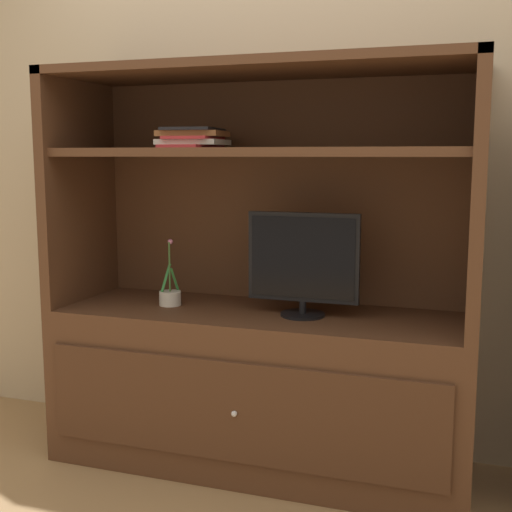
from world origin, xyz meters
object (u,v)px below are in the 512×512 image
(media_console, at_px, (260,346))
(potted_plant, at_px, (170,296))
(magazine_stack, at_px, (193,138))
(tv_monitor, at_px, (303,262))

(media_console, xyz_separation_m, potted_plant, (-0.42, -0.02, 0.20))
(potted_plant, bearing_deg, magazine_stack, 6.14)
(media_console, relative_size, magazine_stack, 5.51)
(tv_monitor, height_order, potted_plant, tv_monitor)
(tv_monitor, xyz_separation_m, magazine_stack, (-0.50, 0.02, 0.51))
(media_console, distance_m, magazine_stack, 0.95)
(tv_monitor, relative_size, magazine_stack, 1.44)
(potted_plant, distance_m, magazine_stack, 0.71)
(magazine_stack, bearing_deg, potted_plant, -173.86)
(media_console, distance_m, tv_monitor, 0.43)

